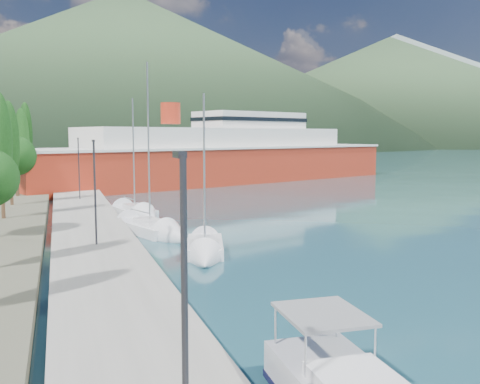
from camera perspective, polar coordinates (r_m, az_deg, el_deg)
name	(u,v)px	position (r m, az deg, el deg)	size (l,w,h in m)	color
ground	(104,163)	(138.73, -14.35, 2.98)	(1400.00, 1400.00, 0.00)	#1F4B57
quay	(86,219)	(44.67, -16.14, -2.80)	(5.00, 88.00, 0.80)	gray
hills_far	(186,76)	(657.94, -5.78, 12.21)	(1480.00, 900.00, 180.00)	slate
hills_near	(209,78)	(407.72, -3.36, 12.02)	(1010.00, 520.00, 115.00)	#314B2D
tree_row	(8,151)	(51.34, -23.53, 4.07)	(4.14, 63.20, 11.06)	#47301E
lamp_posts	(95,188)	(32.00, -15.24, 0.42)	(0.15, 46.68, 6.06)	#2D2D33
sailboat_near	(205,254)	(31.19, -3.78, -6.59)	(3.99, 7.56, 10.42)	silver
sailboat_mid	(162,233)	(37.85, -8.29, -4.33)	(5.23, 9.45, 13.19)	silver
sailboat_far	(141,215)	(46.36, -10.48, -2.45)	(4.15, 7.99, 11.21)	silver
ferry	(220,157)	(81.16, -2.13, 3.70)	(62.21, 34.06, 12.23)	#AF2C17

